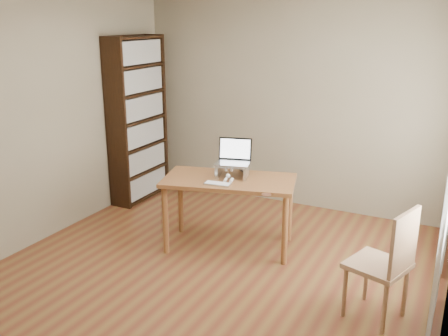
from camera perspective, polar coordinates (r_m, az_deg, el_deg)
room at (r=4.21m, az=-1.93°, el=2.90°), size 4.04×4.54×2.64m
bookshelf at (r=6.52m, az=-9.82°, el=5.47°), size 0.30×0.90×2.10m
desk at (r=5.07m, az=0.58°, el=-2.36°), size 1.45×0.98×0.75m
laptop_stand at (r=5.08m, az=0.99°, el=-0.09°), size 0.32×0.25×0.13m
laptop at (r=5.10m, az=1.30°, el=1.27°), size 0.39×0.37×0.24m
keyboard at (r=4.86m, az=-0.76°, el=-1.82°), size 0.27×0.14×0.02m
coaster at (r=4.60m, az=4.87°, el=-3.06°), size 0.09×0.09×0.01m
cat at (r=5.12m, az=1.06°, el=-0.21°), size 0.24×0.48×0.15m
chair at (r=4.12m, az=18.25°, el=-9.95°), size 0.53×0.53×0.96m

